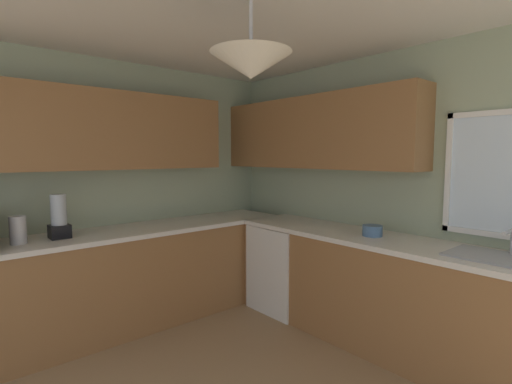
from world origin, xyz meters
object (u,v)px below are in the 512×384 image
Objects in this scene: bowl at (372,231)px; sink_assembly at (504,258)px; dishwasher at (287,267)px; blender_appliance at (59,218)px; kettle at (18,230)px.

sink_assembly is at bearing 0.36° from bowl.
dishwasher is 2.39× the size of blender_appliance.
kettle is at bearing -124.98° from bowl.
dishwasher is 1.32× the size of sink_assembly.
blender_appliance is (-0.66, -1.97, 0.64)m from dishwasher.
dishwasher is at bearing 74.18° from kettle.
kettle reaches higher than sink_assembly.
sink_assembly reaches higher than bowl.
blender_appliance is at bearing -142.21° from sink_assembly.
blender_appliance is (-1.62, -2.00, 0.12)m from bowl.
bowl is (0.96, 0.03, 0.52)m from dishwasher.
bowl is at bearing 50.93° from blender_appliance.
dishwasher is 1.98m from sink_assembly.
kettle is at bearing -105.82° from dishwasher.
kettle reaches higher than bowl.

